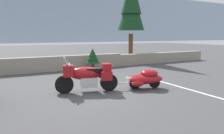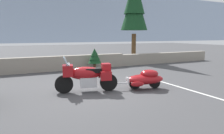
# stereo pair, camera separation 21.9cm
# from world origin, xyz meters

# --- Properties ---
(ground_plane) EXTENTS (80.00, 80.00, 0.00)m
(ground_plane) POSITION_xyz_m (0.00, 0.00, 0.00)
(ground_plane) COLOR #424244
(stone_guard_wall) EXTENTS (24.00, 0.54, 0.87)m
(stone_guard_wall) POSITION_xyz_m (-0.50, 5.31, 0.42)
(stone_guard_wall) COLOR gray
(stone_guard_wall) RESTS_ON ground
(distant_ridgeline) EXTENTS (240.00, 80.00, 16.00)m
(distant_ridgeline) POSITION_xyz_m (0.00, 95.33, 8.00)
(distant_ridgeline) COLOR #8C9EB7
(distant_ridgeline) RESTS_ON ground
(touring_motorcycle) EXTENTS (2.27, 1.09, 1.33)m
(touring_motorcycle) POSITION_xyz_m (-0.43, -0.10, 0.62)
(touring_motorcycle) COLOR black
(touring_motorcycle) RESTS_ON ground
(car_shaped_trailer) EXTENTS (2.22, 1.06, 0.76)m
(car_shaped_trailer) POSITION_xyz_m (1.79, -0.67, 0.41)
(car_shaped_trailer) COLOR black
(car_shaped_trailer) RESTS_ON ground
(pine_tree_tall) EXTENTS (2.15, 2.15, 7.69)m
(pine_tree_tall) POSITION_xyz_m (6.35, 7.40, 4.82)
(pine_tree_tall) COLOR brown
(pine_tree_tall) RESTS_ON ground
(pine_sapling_near) EXTENTS (0.83, 0.83, 1.32)m
(pine_sapling_near) POSITION_xyz_m (1.73, 4.46, 0.82)
(pine_sapling_near) COLOR brown
(pine_sapling_near) RESTS_ON ground
(parking_stripe_marker) EXTENTS (0.12, 3.60, 0.01)m
(parking_stripe_marker) POSITION_xyz_m (3.21, -1.50, 0.00)
(parking_stripe_marker) COLOR silver
(parking_stripe_marker) RESTS_ON ground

